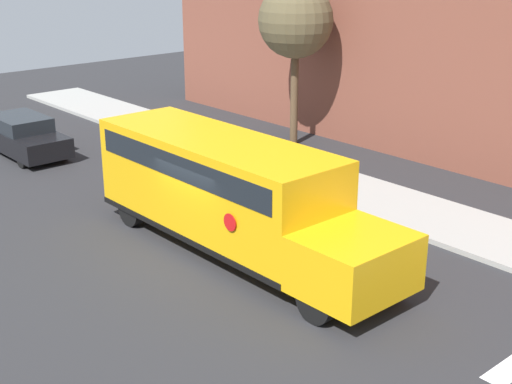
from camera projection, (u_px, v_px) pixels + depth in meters
ground_plane at (205, 252)px, 19.10m from camera, size 60.00×60.00×0.00m
sidewalk_strip at (364, 195)px, 23.13m from camera, size 44.00×3.00×0.15m
building_backdrop at (492, 6)px, 25.30m from camera, size 32.00×4.00×11.37m
school_bus at (228, 189)px, 18.79m from camera, size 9.83×2.57×3.00m
parked_car at (23, 136)px, 27.55m from camera, size 4.56×1.84×1.50m
tree_near_sidewalk at (296, 22)px, 27.55m from camera, size 2.93×2.93×6.43m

